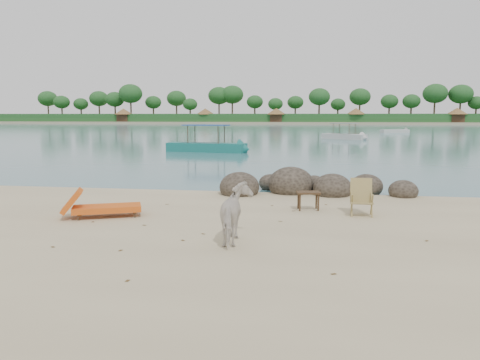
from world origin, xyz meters
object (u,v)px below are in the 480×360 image
object	(u,v)px
boulders	(304,187)
lounge_chair	(107,206)
deck_chair	(362,199)
cow	(237,215)
boat_near	(206,129)
side_table	(308,202)

from	to	relation	value
boulders	lounge_chair	bearing A→B (deg)	-137.07
deck_chair	boulders	bearing A→B (deg)	115.70
boulders	lounge_chair	size ratio (longest dim) A/B	3.03
cow	lounge_chair	bearing A→B (deg)	-33.12
cow	boat_near	world-z (taller)	boat_near
side_table	boat_near	xyz separation A→B (m)	(-7.77, 21.11, 1.38)
side_table	deck_chair	xyz separation A→B (m)	(1.40, -0.56, 0.23)
cow	lounge_chair	distance (m)	4.24
boulders	side_table	world-z (taller)	boulders
cow	side_table	size ratio (longest dim) A/B	2.26
cow	boat_near	xyz separation A→B (m)	(-6.33, 24.73, 1.03)
cow	deck_chair	size ratio (longest dim) A/B	1.49
lounge_chair	deck_chair	bearing A→B (deg)	-13.34
side_table	lounge_chair	xyz separation A→B (m)	(-5.21, -1.69, 0.07)
side_table	boat_near	distance (m)	22.54
lounge_chair	boat_near	size ratio (longest dim) A/B	0.32
cow	boat_near	bearing A→B (deg)	-81.62
cow	boulders	bearing A→B (deg)	-106.93
side_table	boat_near	size ratio (longest dim) A/B	0.09
boat_near	boulders	bearing A→B (deg)	-57.44
boulders	lounge_chair	world-z (taller)	boulders
lounge_chair	cow	bearing A→B (deg)	-50.18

